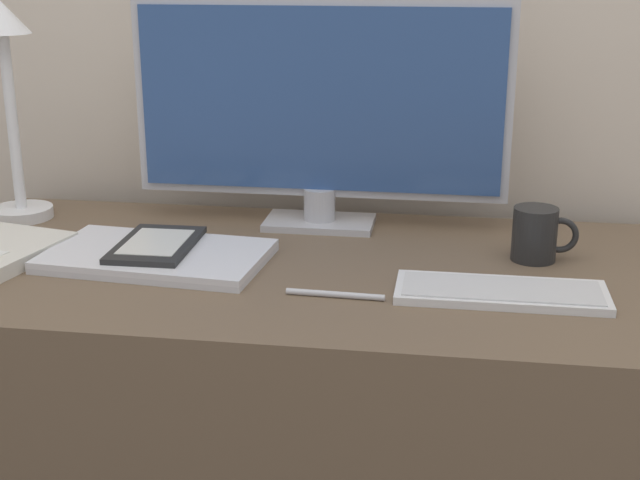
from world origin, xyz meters
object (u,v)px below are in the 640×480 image
at_px(keyboard, 501,292).
at_px(coffee_mug, 536,234).
at_px(monitor, 320,109).
at_px(desk_lamp, 8,86).
at_px(laptop, 157,256).
at_px(ereader, 156,245).
at_px(pen, 335,294).

xyz_separation_m(keyboard, coffee_mug, (0.06, 0.17, 0.04)).
height_order(monitor, coffee_mug, monitor).
bearing_deg(keyboard, coffee_mug, 70.79).
relative_size(monitor, desk_lamp, 1.68).
bearing_deg(coffee_mug, laptop, -170.33).
distance_m(ereader, desk_lamp, 0.42).
xyz_separation_m(monitor, keyboard, (0.31, -0.30, -0.20)).
bearing_deg(ereader, pen, -21.84).
xyz_separation_m(laptop, ereader, (-0.01, 0.01, 0.01)).
bearing_deg(keyboard, monitor, 135.55).
height_order(keyboard, ereader, ereader).
bearing_deg(pen, monitor, 102.38).
bearing_deg(laptop, monitor, 46.12).
bearing_deg(keyboard, desk_lamp, 162.80).
distance_m(desk_lamp, pen, 0.73).
height_order(desk_lamp, coffee_mug, desk_lamp).
xyz_separation_m(monitor, pen, (0.07, -0.34, -0.20)).
distance_m(keyboard, laptop, 0.53).
relative_size(monitor, coffee_mug, 6.32).
relative_size(ereader, desk_lamp, 0.48).
bearing_deg(desk_lamp, monitor, 3.82).
distance_m(laptop, desk_lamp, 0.44).
xyz_separation_m(laptop, pen, (0.30, -0.11, -0.00)).
relative_size(keyboard, pen, 2.10).
xyz_separation_m(ereader, desk_lamp, (-0.32, 0.18, 0.22)).
bearing_deg(monitor, pen, -77.62).
distance_m(desk_lamp, coffee_mug, 0.94).
distance_m(keyboard, ereader, 0.54).
relative_size(laptop, desk_lamp, 0.92).
distance_m(monitor, coffee_mug, 0.42).
relative_size(monitor, pen, 4.61).
height_order(monitor, keyboard, monitor).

